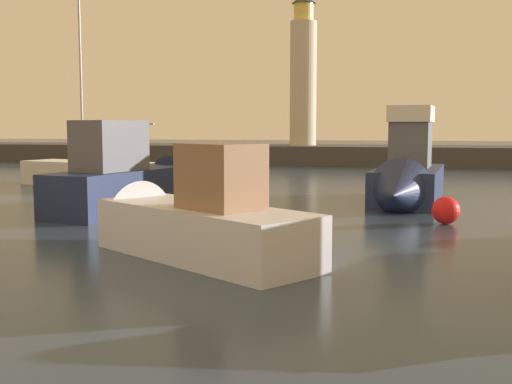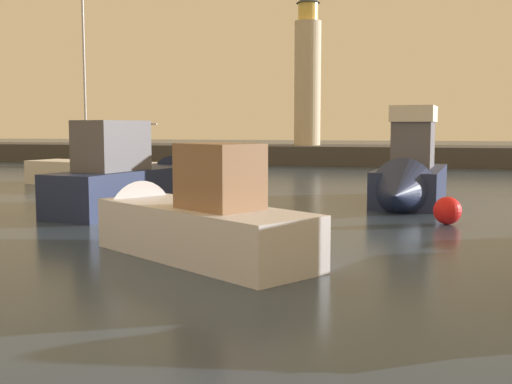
# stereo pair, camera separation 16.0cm
# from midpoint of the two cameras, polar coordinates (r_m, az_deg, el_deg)

# --- Properties ---
(ground_plane) EXTENTS (220.00, 220.00, 0.00)m
(ground_plane) POSITION_cam_midpoint_polar(r_m,az_deg,el_deg) (27.48, 7.68, -0.51)
(ground_plane) COLOR #2D3D51
(breakwater) EXTENTS (89.16, 6.90, 1.48)m
(breakwater) POSITION_cam_midpoint_polar(r_m,az_deg,el_deg) (51.96, 10.44, 3.27)
(breakwater) COLOR #423F3D
(breakwater) RESTS_ON ground_plane
(lighthouse) EXTENTS (2.14, 2.14, 12.13)m
(lighthouse) POSITION_cam_midpoint_polar(r_m,az_deg,el_deg) (52.70, 4.15, 10.44)
(lighthouse) COLOR beige
(lighthouse) RESTS_ON breakwater
(motorboat_2) EXTENTS (3.67, 8.63, 3.44)m
(motorboat_2) POSITION_cam_midpoint_polar(r_m,az_deg,el_deg) (24.08, -10.71, 1.07)
(motorboat_2) COLOR #1E284C
(motorboat_2) RESTS_ON ground_plane
(motorboat_3) EXTENTS (3.13, 8.28, 4.24)m
(motorboat_3) POSITION_cam_midpoint_polar(r_m,az_deg,el_deg) (25.33, 13.07, 1.45)
(motorboat_3) COLOR #1E284C
(motorboat_3) RESTS_ON ground_plane
(motorboat_4) EXTENTS (7.25, 5.72, 2.96)m
(motorboat_4) POSITION_cam_midpoint_polar(r_m,az_deg,el_deg) (15.40, -7.06, -2.51)
(motorboat_4) COLOR silver
(motorboat_4) RESTS_ON ground_plane
(sailboat_moored) EXTENTS (8.59, 4.33, 11.83)m
(sailboat_moored) POSITION_cam_midpoint_polar(r_m,az_deg,el_deg) (33.62, -14.23, 1.65)
(sailboat_moored) COLOR white
(sailboat_moored) RESTS_ON ground_plane
(mooring_buoy) EXTENTS (0.87, 0.87, 0.87)m
(mooring_buoy) POSITION_cam_midpoint_polar(r_m,az_deg,el_deg) (20.68, 16.35, -1.58)
(mooring_buoy) COLOR red
(mooring_buoy) RESTS_ON ground_plane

